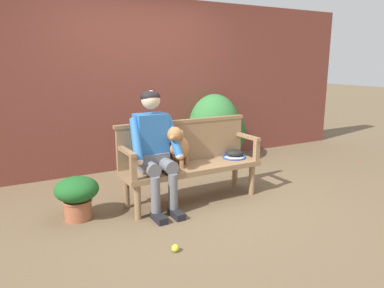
{
  "coord_description": "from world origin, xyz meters",
  "views": [
    {
      "loc": [
        -1.96,
        -3.51,
        1.6
      ],
      "look_at": [
        0.0,
        0.0,
        0.68
      ],
      "focal_mm": 34.03,
      "sensor_mm": 36.0,
      "label": 1
    }
  ],
  "objects": [
    {
      "name": "ground_plane",
      "position": [
        0.0,
        0.0,
        0.0
      ],
      "size": [
        40.0,
        40.0,
        0.0
      ],
      "primitive_type": "plane",
      "color": "brown"
    },
    {
      "name": "brick_garden_fence",
      "position": [
        0.0,
        1.76,
        1.26
      ],
      "size": [
        8.0,
        0.3,
        2.51
      ],
      "primitive_type": "cube",
      "color": "brown",
      "rests_on": "ground"
    },
    {
      "name": "hedge_bush_mid_left",
      "position": [
        1.2,
        1.41,
        0.54
      ],
      "size": [
        0.84,
        0.82,
        1.09
      ],
      "primitive_type": "ellipsoid",
      "color": "#337538",
      "rests_on": "ground"
    },
    {
      "name": "hedge_bush_far_right",
      "position": [
        1.22,
        1.38,
        0.45
      ],
      "size": [
        1.0,
        0.86,
        0.9
      ],
      "primitive_type": "ellipsoid",
      "color": "#1E5B23",
      "rests_on": "ground"
    },
    {
      "name": "garden_bench",
      "position": [
        0.0,
        0.0,
        0.37
      ],
      "size": [
        1.64,
        0.47,
        0.43
      ],
      "color": "#93704C",
      "rests_on": "ground"
    },
    {
      "name": "bench_backrest",
      "position": [
        0.0,
        0.2,
        0.68
      ],
      "size": [
        1.68,
        0.06,
        0.5
      ],
      "color": "#93704C",
      "rests_on": "garden_bench"
    },
    {
      "name": "bench_armrest_left_end",
      "position": [
        -0.78,
        -0.08,
        0.63
      ],
      "size": [
        0.06,
        0.47,
        0.28
      ],
      "color": "#93704C",
      "rests_on": "garden_bench"
    },
    {
      "name": "bench_armrest_right_end",
      "position": [
        0.78,
        -0.08,
        0.63
      ],
      "size": [
        0.06,
        0.47,
        0.28
      ],
      "color": "#93704C",
      "rests_on": "garden_bench"
    },
    {
      "name": "person_seated",
      "position": [
        -0.47,
        -0.01,
        0.71
      ],
      "size": [
        0.56,
        0.63,
        1.3
      ],
      "color": "black",
      "rests_on": "ground"
    },
    {
      "name": "dog_on_bench",
      "position": [
        -0.17,
        0.03,
        0.67
      ],
      "size": [
        0.41,
        0.43,
        0.48
      ],
      "color": "#AD7042",
      "rests_on": "garden_bench"
    },
    {
      "name": "tennis_racket",
      "position": [
        0.61,
        0.06,
        0.44
      ],
      "size": [
        0.37,
        0.58,
        0.03
      ],
      "color": "blue",
      "rests_on": "garden_bench"
    },
    {
      "name": "baseball_glove",
      "position": [
        0.66,
        0.08,
        0.48
      ],
      "size": [
        0.27,
        0.25,
        0.09
      ],
      "primitive_type": "ellipsoid",
      "rotation": [
        0.0,
        0.0,
        -0.5
      ],
      "color": "black",
      "rests_on": "garden_bench"
    },
    {
      "name": "tennis_ball",
      "position": [
        -0.7,
        -0.96,
        0.03
      ],
      "size": [
        0.07,
        0.07,
        0.07
      ],
      "primitive_type": "sphere",
      "color": "#CCDB33",
      "rests_on": "ground"
    },
    {
      "name": "potted_plant",
      "position": [
        -1.28,
        0.13,
        0.27
      ],
      "size": [
        0.45,
        0.45,
        0.45
      ],
      "color": "#A85B3D",
      "rests_on": "ground"
    }
  ]
}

